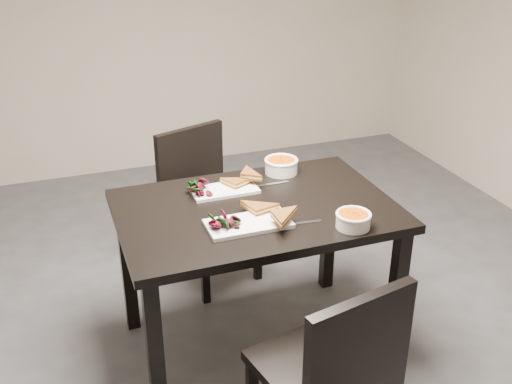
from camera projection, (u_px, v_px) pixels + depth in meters
ground at (200, 374)px, 2.77m from camera, size 5.00×5.00×0.00m
table at (256, 226)px, 2.68m from camera, size 1.20×0.80×0.75m
chair_near at (335, 369)px, 2.10m from camera, size 0.50×0.50×0.85m
chair_far at (203, 196)px, 3.35m from camera, size 0.54×0.54×0.85m
plate_near at (248, 224)px, 2.48m from camera, size 0.35×0.17×0.02m
sandwich_near at (262, 212)px, 2.50m from camera, size 0.20×0.17×0.06m
salad_near at (225, 221)px, 2.44m from camera, size 0.11×0.10×0.05m
soup_bowl_near at (353, 219)px, 2.46m from camera, size 0.15×0.15×0.07m
cutlery_near at (301, 223)px, 2.50m from camera, size 0.18×0.04×0.00m
plate_far at (224, 190)px, 2.77m from camera, size 0.30×0.15×0.02m
sandwich_far at (239, 183)px, 2.77m from camera, size 0.19×0.17×0.05m
salad_far at (203, 188)px, 2.73m from camera, size 0.09×0.08×0.04m
soup_bowl_far at (281, 165)px, 2.95m from camera, size 0.17×0.17×0.07m
cutlery_far at (271, 184)px, 2.85m from camera, size 0.18×0.02×0.00m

